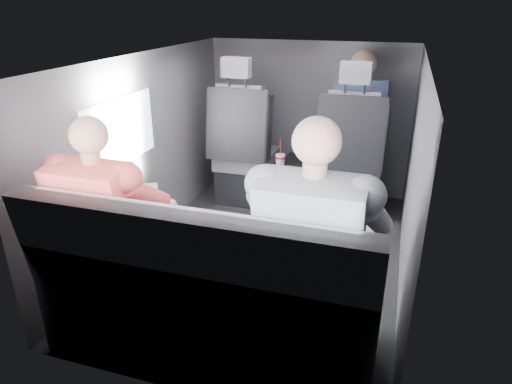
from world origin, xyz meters
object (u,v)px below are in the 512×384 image
(center_console, at_px, (296,184))
(soda_cup, at_px, (280,160))
(laptop_black, at_px, (324,237))
(passenger_front_right, at_px, (359,118))
(rear_bench, at_px, (206,307))
(laptop_white, at_px, (140,210))
(passenger_rear_right, at_px, (315,252))
(front_seat_left, at_px, (245,158))
(water_bottle, at_px, (306,160))
(front_seat_right, at_px, (350,169))
(passenger_rear_left, at_px, (116,225))

(center_console, relative_size, soda_cup, 1.95)
(laptop_black, relative_size, passenger_front_right, 0.45)
(rear_bench, height_order, passenger_front_right, passenger_front_right)
(soda_cup, xyz_separation_m, laptop_white, (-0.39, -1.48, 0.17))
(center_console, height_order, laptop_white, laptop_white)
(center_console, xyz_separation_m, passenger_rear_right, (0.49, -1.85, 0.45))
(front_seat_left, relative_size, center_console, 2.64)
(passenger_rear_right, bearing_deg, water_bottle, 102.84)
(laptop_black, height_order, passenger_front_right, passenger_front_right)
(rear_bench, distance_m, laptop_white, 0.65)
(water_bottle, bearing_deg, front_seat_right, 10.26)
(passenger_front_right, bearing_deg, soda_cup, -145.01)
(laptop_white, height_order, passenger_rear_left, passenger_rear_left)
(rear_bench, xyz_separation_m, passenger_rear_right, (0.49, 0.09, 0.34))
(front_seat_left, height_order, passenger_rear_right, passenger_rear_right)
(rear_bench, height_order, passenger_rear_left, passenger_rear_left)
(laptop_white, xyz_separation_m, laptop_black, (1.00, -0.01, 0.00))
(passenger_front_right, bearing_deg, front_seat_left, -164.26)
(soda_cup, height_order, passenger_front_right, passenger_front_right)
(passenger_rear_left, xyz_separation_m, passenger_front_right, (0.98, 2.06, 0.14))
(front_seat_right, xyz_separation_m, laptop_white, (-0.94, -1.62, 0.23))
(rear_bench, bearing_deg, passenger_rear_right, 10.81)
(passenger_rear_left, bearing_deg, laptop_white, 81.29)
(front_seat_right, bearing_deg, center_console, 174.93)
(front_seat_right, relative_size, passenger_front_right, 1.44)
(laptop_black, xyz_separation_m, passenger_rear_right, (-0.01, -0.18, 0.02))
(front_seat_right, height_order, water_bottle, front_seat_right)
(passenger_front_right, bearing_deg, front_seat_right, -93.35)
(soda_cup, xyz_separation_m, passenger_rear_left, (-0.42, -1.67, 0.16))
(center_console, height_order, laptop_black, laptop_black)
(front_seat_right, distance_m, passenger_rear_left, 2.06)
(front_seat_left, height_order, soda_cup, front_seat_left)
(center_console, height_order, water_bottle, water_bottle)
(front_seat_left, distance_m, passenger_front_right, 1.02)
(rear_bench, distance_m, water_bottle, 1.85)
(passenger_front_right, bearing_deg, passenger_rear_left, -115.50)
(front_seat_left, height_order, laptop_white, front_seat_left)
(passenger_rear_right, height_order, passenger_front_right, passenger_front_right)
(soda_cup, bearing_deg, passenger_front_right, 34.99)
(laptop_black, distance_m, passenger_front_right, 1.89)
(front_seat_right, bearing_deg, passenger_front_right, 86.65)
(rear_bench, bearing_deg, laptop_black, 28.39)
(passenger_rear_left, bearing_deg, passenger_rear_right, -0.06)
(laptop_black, bearing_deg, center_console, 106.87)
(front_seat_right, height_order, laptop_white, front_seat_right)
(rear_bench, bearing_deg, soda_cup, 93.24)
(soda_cup, relative_size, passenger_rear_right, 0.19)
(rear_bench, distance_m, passenger_rear_right, 0.61)
(front_seat_left, xyz_separation_m, passenger_rear_left, (-0.07, -1.81, 0.22))
(front_seat_left, bearing_deg, passenger_rear_right, -62.42)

